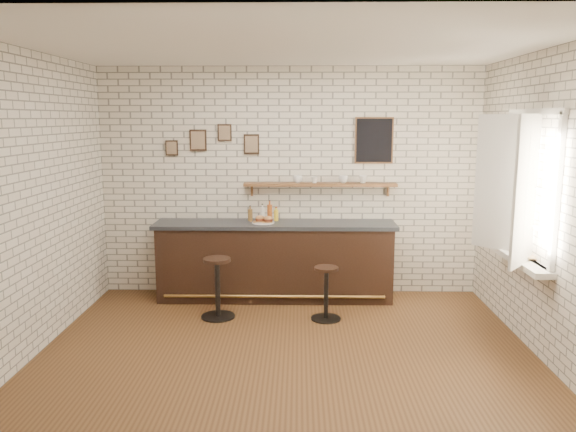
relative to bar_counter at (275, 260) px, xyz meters
name	(u,v)px	position (x,y,z in m)	size (l,w,h in m)	color
ground	(286,350)	(0.19, -1.70, -0.51)	(5.00, 5.00, 0.00)	brown
bar_counter	(275,260)	(0.00, 0.00, 0.00)	(3.10, 0.65, 1.01)	black
sandwich_plate	(263,223)	(-0.15, -0.04, 0.51)	(0.28, 0.28, 0.01)	white
ciabatta_sandwich	(264,219)	(-0.14, -0.04, 0.55)	(0.26, 0.19, 0.08)	#B8834B
potato_chips	(262,222)	(-0.17, -0.04, 0.52)	(0.27, 0.17, 0.00)	#BF8943
bitters_bottle_brown	(250,215)	(-0.33, 0.12, 0.58)	(0.06, 0.06, 0.20)	brown
bitters_bottle_white	(262,214)	(-0.17, 0.12, 0.59)	(0.06, 0.06, 0.22)	silver
bitters_bottle_amber	(270,212)	(-0.07, 0.12, 0.61)	(0.07, 0.07, 0.27)	#984718
condiment_bottle_yellow	(276,215)	(0.01, 0.12, 0.58)	(0.06, 0.06, 0.19)	gold
bar_stool_left	(217,286)	(-0.65, -0.75, -0.12)	(0.41, 0.41, 0.72)	black
bar_stool_right	(326,291)	(0.63, -0.79, -0.17)	(0.35, 0.35, 0.63)	black
wall_shelf	(320,185)	(0.59, 0.20, 0.97)	(2.00, 0.18, 0.18)	brown
shelf_cup_a	(298,179)	(0.29, 0.20, 1.04)	(0.12, 0.12, 0.10)	white
shelf_cup_b	(315,180)	(0.51, 0.20, 1.03)	(0.09, 0.09, 0.08)	white
shelf_cup_c	(344,179)	(0.89, 0.20, 1.04)	(0.12, 0.12, 0.10)	white
shelf_cup_d	(363,179)	(1.14, 0.20, 1.04)	(0.11, 0.11, 0.10)	white
back_wall_decor	(307,141)	(0.41, 0.28, 1.54)	(2.96, 0.02, 0.56)	black
window_sill	(518,259)	(2.59, -1.40, 0.39)	(0.20, 1.35, 0.06)	white
casement_window	(519,187)	(2.54, -1.40, 1.14)	(0.40, 1.30, 1.56)	white
book_lower	(519,256)	(2.57, -1.47, 0.44)	(0.18, 0.25, 0.02)	tan
book_upper	(520,255)	(2.57, -1.50, 0.45)	(0.14, 0.20, 0.02)	tan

